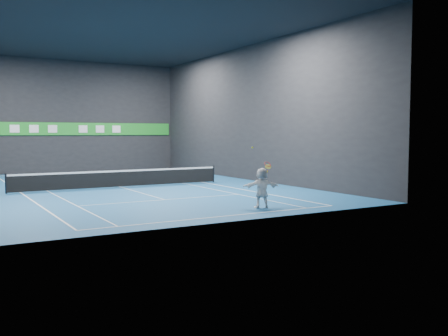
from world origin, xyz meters
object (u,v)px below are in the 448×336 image
player (262,188)px  tennis_net (121,178)px  tennis_racket (267,166)px  tennis_ball (252,148)px

player → tennis_net: player is taller
tennis_racket → tennis_ball: bearing=162.9°
player → tennis_net: bearing=-58.7°
tennis_net → player: bearing=-76.9°
tennis_ball → tennis_net: tennis_ball is taller
tennis_net → tennis_racket: tennis_racket is taller
player → tennis_ball: 1.75m
tennis_net → tennis_racket: 11.21m
tennis_ball → tennis_racket: size_ratio=0.11×
player → tennis_racket: (0.32, 0.05, 0.92)m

